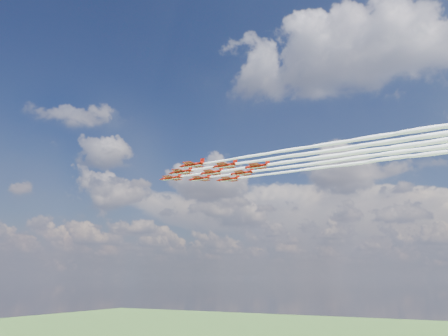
{
  "coord_description": "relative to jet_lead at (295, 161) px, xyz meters",
  "views": [
    {
      "loc": [
        86.39,
        -145.1,
        35.84
      ],
      "look_at": [
        9.71,
        -2.74,
        76.88
      ],
      "focal_mm": 35.0,
      "sensor_mm": 36.0,
      "label": 1
    }
  ],
  "objects": [
    {
      "name": "jet_row2_starb",
      "position": [
        9.72,
        6.41,
        0.0
      ],
      "size": [
        113.02,
        9.41,
        2.74
      ],
      "rotation": [
        0.0,
        0.0,
        -0.03
      ],
      "color": "#A41309"
    },
    {
      "name": "jet_lead",
      "position": [
        0.0,
        0.0,
        0.0
      ],
      "size": [
        113.02,
        9.41,
        2.74
      ],
      "rotation": [
        0.0,
        0.0,
        -0.03
      ],
      "color": "#A41309"
    },
    {
      "name": "jet_row2_port",
      "position": [
        9.39,
        -6.89,
        0.0
      ],
      "size": [
        113.02,
        9.41,
        2.74
      ],
      "rotation": [
        0.0,
        0.0,
        -0.03
      ],
      "color": "#A41309"
    },
    {
      "name": "jet_tail",
      "position": [
        38.23,
        -0.96,
        0.0
      ],
      "size": [
        113.02,
        9.41,
        2.74
      ],
      "rotation": [
        0.0,
        0.0,
        -0.03
      ],
      "color": "#A41309"
    },
    {
      "name": "jet_row3_starb",
      "position": [
        19.45,
        12.82,
        0.0
      ],
      "size": [
        113.02,
        9.41,
        2.74
      ],
      "rotation": [
        0.0,
        0.0,
        -0.03
      ],
      "color": "#A41309"
    },
    {
      "name": "jet_row4_port",
      "position": [
        28.51,
        -7.37,
        0.0
      ],
      "size": [
        113.02,
        9.41,
        2.74
      ],
      "rotation": [
        0.0,
        0.0,
        -0.03
      ],
      "color": "#A41309"
    },
    {
      "name": "jet_row3_port",
      "position": [
        18.78,
        -13.78,
        0.0
      ],
      "size": [
        113.02,
        9.41,
        2.74
      ],
      "rotation": [
        0.0,
        0.0,
        -0.03
      ],
      "color": "#A41309"
    },
    {
      "name": "jet_row3_centre",
      "position": [
        19.12,
        -0.48,
        0.0
      ],
      "size": [
        113.02,
        9.41,
        2.74
      ],
      "rotation": [
        0.0,
        0.0,
        -0.03
      ],
      "color": "#A41309"
    },
    {
      "name": "jet_row4_starb",
      "position": [
        28.84,
        5.93,
        0.0
      ],
      "size": [
        113.02,
        9.41,
        2.74
      ],
      "rotation": [
        0.0,
        0.0,
        -0.03
      ],
      "color": "#A41309"
    }
  ]
}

